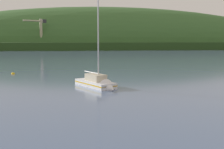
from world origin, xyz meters
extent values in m
cube|color=#27431B|center=(5.06, 214.89, 2.40)|extent=(410.08, 86.62, 4.81)
ellipsoid|color=#38602D|center=(34.79, 238.74, 0.00)|extent=(329.45, 103.33, 64.55)
sphere|color=#56703D|center=(2.27, 202.98, 8.32)|extent=(10.03, 10.03, 10.03)
cube|color=#4C4C51|center=(-12.84, 199.83, 1.00)|extent=(5.26, 5.26, 2.00)
cylinder|color=#BCB293|center=(-12.84, 199.83, 10.97)|extent=(1.79, 1.79, 17.93)
cylinder|color=#BCB293|center=(-17.51, 197.61, 18.50)|extent=(12.08, 6.43, 0.99)
cube|color=#333338|center=(-10.74, 200.83, 18.50)|extent=(2.94, 3.15, 2.15)
cube|color=white|center=(5.52, 44.05, 0.13)|extent=(5.37, 7.66, 1.34)
cone|color=white|center=(7.06, 40.75, 0.13)|extent=(2.98, 2.68, 2.43)
cube|color=gold|center=(5.52, 44.05, 0.44)|extent=(5.40, 7.67, 0.16)
cube|color=#BCB299|center=(5.60, 43.88, 1.27)|extent=(2.95, 3.69, 0.95)
cylinder|color=silver|center=(5.91, 43.22, 6.54)|extent=(0.18, 0.18, 11.48)
cylinder|color=silver|center=(5.10, 44.95, 1.90)|extent=(1.74, 3.52, 0.14)
sphere|color=yellow|center=(-8.34, 61.24, 0.00)|extent=(0.69, 0.69, 0.69)
cylinder|color=black|center=(-8.34, 61.24, 0.38)|extent=(0.04, 0.04, 0.08)
camera|label=1|loc=(1.24, 3.76, 6.52)|focal=46.81mm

